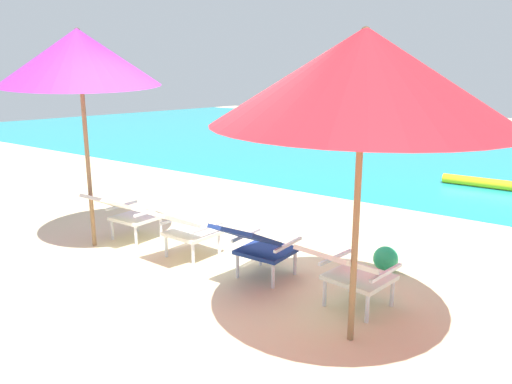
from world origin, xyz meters
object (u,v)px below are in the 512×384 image
at_px(swim_buoy, 487,183).
at_px(lounge_chair_near_right, 257,244).
at_px(lounge_chair_far_right, 349,270).
at_px(lounge_chair_near_left, 181,226).
at_px(beach_umbrella_left, 79,57).
at_px(beach_ball, 386,259).
at_px(lounge_chair_far_left, 125,211).
at_px(beach_umbrella_right, 363,78).

bearing_deg(swim_buoy, lounge_chair_near_right, -97.88).
bearing_deg(lounge_chair_far_right, lounge_chair_near_left, -179.51).
bearing_deg(lounge_chair_near_right, lounge_chair_far_right, -2.07).
xyz_separation_m(swim_buoy, beach_umbrella_left, (-3.08, -6.37, 2.15)).
bearing_deg(beach_umbrella_left, lounge_chair_far_right, 5.75).
relative_size(lounge_chair_near_right, beach_umbrella_left, 0.34).
distance_m(lounge_chair_near_right, beach_ball, 1.44).
bearing_deg(lounge_chair_near_left, swim_buoy, 72.92).
bearing_deg(lounge_chair_far_left, beach_umbrella_right, -6.52).
distance_m(beach_umbrella_left, beach_umbrella_right, 3.52).
bearing_deg(beach_ball, lounge_chair_far_right, -83.83).
bearing_deg(lounge_chair_near_right, beach_ball, 49.74).
relative_size(lounge_chair_far_left, lounge_chair_near_left, 1.02).
xyz_separation_m(lounge_chair_near_left, lounge_chair_near_right, (1.03, 0.06, 0.00)).
height_order(lounge_chair_far_right, beach_umbrella_right, beach_umbrella_right).
distance_m(lounge_chair_far_left, beach_ball, 3.17).
distance_m(swim_buoy, lounge_chair_far_right, 6.05).
distance_m(swim_buoy, beach_umbrella_right, 6.72).
height_order(lounge_chair_near_left, beach_ball, lounge_chair_near_left).
distance_m(swim_buoy, lounge_chair_far_left, 6.70).
xyz_separation_m(beach_umbrella_left, beach_umbrella_right, (3.51, -0.06, -0.23)).
bearing_deg(lounge_chair_far_right, beach_umbrella_left, -174.25).
bearing_deg(beach_umbrella_left, beach_umbrella_right, -0.92).
height_order(swim_buoy, beach_umbrella_left, beach_umbrella_left).
distance_m(beach_umbrella_left, beach_ball, 4.07).
bearing_deg(lounge_chair_near_left, beach_umbrella_left, -165.61).
xyz_separation_m(lounge_chair_near_left, lounge_chair_far_right, (2.06, 0.02, 0.00)).
bearing_deg(lounge_chair_far_right, beach_ball, 96.17).
bearing_deg(lounge_chair_near_right, beach_umbrella_right, -18.59).
bearing_deg(beach_ball, lounge_chair_near_left, -149.74).
relative_size(lounge_chair_near_right, lounge_chair_far_right, 0.96).
bearing_deg(beach_umbrella_left, lounge_chair_far_left, 56.36).
distance_m(lounge_chair_near_left, beach_umbrella_left, 2.23).
xyz_separation_m(beach_umbrella_left, beach_ball, (3.16, 1.45, -2.11)).
bearing_deg(lounge_chair_near_right, lounge_chair_far_left, -178.67).
xyz_separation_m(lounge_chair_near_left, beach_umbrella_right, (2.29, -0.37, 1.62)).
bearing_deg(beach_ball, swim_buoy, 90.96).
bearing_deg(lounge_chair_far_right, swim_buoy, 91.93).
xyz_separation_m(swim_buoy, lounge_chair_near_right, (-0.83, -6.00, 0.31)).
height_order(lounge_chair_far_left, beach_umbrella_right, beach_umbrella_right).
height_order(lounge_chair_far_left, lounge_chair_far_right, same).
height_order(swim_buoy, lounge_chair_near_right, lounge_chair_near_right).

